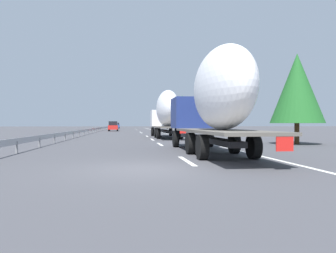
% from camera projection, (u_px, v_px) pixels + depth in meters
% --- Properties ---
extents(ground_plane, '(260.00, 260.00, 0.00)m').
position_uv_depth(ground_plane, '(130.00, 133.00, 49.83)').
color(ground_plane, '#424247').
extents(lane_stripe_0, '(3.20, 0.20, 0.01)m').
position_uv_depth(lane_stripe_0, '(187.00, 161.00, 12.39)').
color(lane_stripe_0, white).
rests_on(lane_stripe_0, ground_plane).
extents(lane_stripe_1, '(3.20, 0.20, 0.01)m').
position_uv_depth(lane_stripe_1, '(160.00, 144.00, 22.39)').
color(lane_stripe_1, white).
rests_on(lane_stripe_1, ground_plane).
extents(lane_stripe_2, '(3.20, 0.20, 0.01)m').
position_uv_depth(lane_stripe_2, '(152.00, 140.00, 29.13)').
color(lane_stripe_2, white).
rests_on(lane_stripe_2, ground_plane).
extents(lane_stripe_3, '(3.20, 0.20, 0.01)m').
position_uv_depth(lane_stripe_3, '(147.00, 136.00, 36.98)').
color(lane_stripe_3, white).
rests_on(lane_stripe_3, ground_plane).
extents(lane_stripe_4, '(3.20, 0.20, 0.01)m').
position_uv_depth(lane_stripe_4, '(142.00, 133.00, 50.36)').
color(lane_stripe_4, white).
rests_on(lane_stripe_4, ground_plane).
extents(lane_stripe_5, '(3.20, 0.20, 0.01)m').
position_uv_depth(lane_stripe_5, '(140.00, 132.00, 55.42)').
color(lane_stripe_5, white).
rests_on(lane_stripe_5, ground_plane).
extents(lane_stripe_6, '(3.20, 0.20, 0.01)m').
position_uv_depth(lane_stripe_6, '(137.00, 130.00, 75.05)').
color(lane_stripe_6, white).
rests_on(lane_stripe_6, ground_plane).
extents(lane_stripe_7, '(3.20, 0.20, 0.01)m').
position_uv_depth(lane_stripe_7, '(135.00, 129.00, 87.13)').
color(lane_stripe_7, white).
rests_on(lane_stripe_7, ground_plane).
extents(edge_line_right, '(110.00, 0.20, 0.01)m').
position_uv_depth(edge_line_right, '(161.00, 132.00, 55.51)').
color(edge_line_right, white).
rests_on(edge_line_right, ground_plane).
extents(truck_lead, '(13.22, 2.55, 4.92)m').
position_uv_depth(truck_lead, '(166.00, 112.00, 33.18)').
color(truck_lead, silver).
rests_on(truck_lead, ground_plane).
extents(truck_trailing, '(12.81, 2.55, 4.84)m').
position_uv_depth(truck_trailing, '(214.00, 99.00, 14.93)').
color(truck_trailing, navy).
rests_on(truck_trailing, ground_plane).
extents(car_blue_sedan, '(4.73, 1.72, 1.82)m').
position_uv_depth(car_blue_sedan, '(117.00, 126.00, 99.35)').
color(car_blue_sedan, '#28479E').
rests_on(car_blue_sedan, ground_plane).
extents(car_red_compact, '(4.35, 1.91, 1.97)m').
position_uv_depth(car_red_compact, '(113.00, 126.00, 63.31)').
color(car_red_compact, red).
rests_on(car_red_compact, ground_plane).
extents(road_sign, '(0.10, 0.90, 3.31)m').
position_uv_depth(road_sign, '(168.00, 119.00, 55.42)').
color(road_sign, gray).
rests_on(road_sign, ground_plane).
extents(tree_0, '(3.76, 3.76, 6.51)m').
position_uv_depth(tree_0, '(297.00, 88.00, 22.41)').
color(tree_0, '#472D19').
rests_on(tree_0, ground_plane).
extents(tree_1, '(3.96, 3.96, 7.70)m').
position_uv_depth(tree_1, '(182.00, 109.00, 67.88)').
color(tree_1, '#472D19').
rests_on(tree_1, ground_plane).
extents(tree_2, '(3.38, 3.38, 6.71)m').
position_uv_depth(tree_2, '(168.00, 114.00, 86.69)').
color(tree_2, '#472D19').
rests_on(tree_2, ground_plane).
extents(tree_3, '(3.50, 3.50, 6.03)m').
position_uv_depth(tree_3, '(186.00, 111.00, 54.74)').
color(tree_3, '#472D19').
rests_on(tree_3, ground_plane).
extents(guardrail_median, '(94.00, 0.10, 0.76)m').
position_uv_depth(guardrail_median, '(94.00, 129.00, 52.02)').
color(guardrail_median, '#9EA0A5').
rests_on(guardrail_median, ground_plane).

